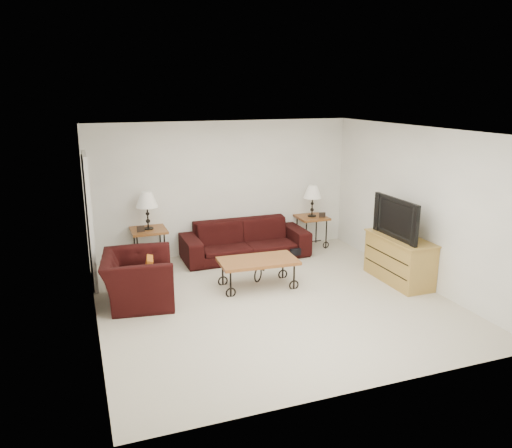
{
  "coord_description": "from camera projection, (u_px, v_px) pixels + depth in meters",
  "views": [
    {
      "loc": [
        -2.61,
        -6.46,
        3.03
      ],
      "look_at": [
        0.0,
        0.7,
        1.0
      ],
      "focal_mm": 35.25,
      "sensor_mm": 36.0,
      "label": 1
    }
  ],
  "objects": [
    {
      "name": "wall_front",
      "position": [
        368.0,
        278.0,
        4.92
      ],
      "size": [
        5.0,
        0.02,
        2.5
      ],
      "primitive_type": "cube",
      "color": "white",
      "rests_on": "ground"
    },
    {
      "name": "wall_right",
      "position": [
        418.0,
        206.0,
        8.01
      ],
      "size": [
        0.02,
        5.0,
        2.5
      ],
      "primitive_type": "cube",
      "color": "white",
      "rests_on": "ground"
    },
    {
      "name": "photo_frame_left",
      "position": [
        141.0,
        229.0,
        8.65
      ],
      "size": [
        0.13,
        0.04,
        0.11
      ],
      "primitive_type": "cube",
      "rotation": [
        0.0,
        0.0,
        0.18
      ],
      "color": "black",
      "rests_on": "side_table_left"
    },
    {
      "name": "armchair",
      "position": [
        138.0,
        279.0,
        7.34
      ],
      "size": [
        1.13,
        1.26,
        0.74
      ],
      "primitive_type": "imported",
      "rotation": [
        0.0,
        0.0,
        1.44
      ],
      "color": "black",
      "rests_on": "ground"
    },
    {
      "name": "doorway",
      "position": [
        89.0,
        222.0,
        7.93
      ],
      "size": [
        0.08,
        0.94,
        2.04
      ],
      "primitive_type": "cube",
      "color": "black",
      "rests_on": "ground"
    },
    {
      "name": "side_table_right",
      "position": [
        311.0,
        232.0,
        10.0
      ],
      "size": [
        0.58,
        0.58,
        0.62
      ],
      "primitive_type": "cube",
      "rotation": [
        0.0,
        0.0,
        -0.02
      ],
      "color": "brown",
      "rests_on": "ground"
    },
    {
      "name": "sofa",
      "position": [
        245.0,
        240.0,
        9.34
      ],
      "size": [
        2.34,
        0.91,
        0.68
      ],
      "primitive_type": "imported",
      "color": "black",
      "rests_on": "ground"
    },
    {
      "name": "wall_left",
      "position": [
        90.0,
        236.0,
        6.36
      ],
      "size": [
        0.02,
        5.0,
        2.5
      ],
      "primitive_type": "cube",
      "color": "white",
      "rests_on": "ground"
    },
    {
      "name": "wall_back",
      "position": [
        223.0,
        188.0,
        9.46
      ],
      "size": [
        5.0,
        0.02,
        2.5
      ],
      "primitive_type": "cube",
      "color": "white",
      "rests_on": "ground"
    },
    {
      "name": "throw_pillow",
      "position": [
        148.0,
        269.0,
        7.3
      ],
      "size": [
        0.13,
        0.34,
        0.33
      ],
      "primitive_type": "cube",
      "rotation": [
        0.0,
        0.0,
        1.44
      ],
      "color": "#C86B19",
      "rests_on": "armchair"
    },
    {
      "name": "lamp_right",
      "position": [
        312.0,
        201.0,
        9.84
      ],
      "size": [
        0.36,
        0.36,
        0.62
      ],
      "primitive_type": null,
      "rotation": [
        0.0,
        0.0,
        -0.02
      ],
      "color": "black",
      "rests_on": "side_table_right"
    },
    {
      "name": "ground",
      "position": [
        272.0,
        300.0,
        7.51
      ],
      "size": [
        5.0,
        5.0,
        0.0
      ],
      "primitive_type": "plane",
      "color": "beige",
      "rests_on": "ground"
    },
    {
      "name": "television",
      "position": [
        401.0,
        218.0,
        7.97
      ],
      "size": [
        0.15,
        1.12,
        0.65
      ],
      "primitive_type": "imported",
      "rotation": [
        0.0,
        0.0,
        -1.57
      ],
      "color": "black",
      "rests_on": "tv_stand"
    },
    {
      "name": "ceiling",
      "position": [
        274.0,
        131.0,
        6.87
      ],
      "size": [
        5.0,
        5.0,
        0.0
      ],
      "primitive_type": "plane",
      "color": "white",
      "rests_on": "wall_back"
    },
    {
      "name": "lamp_left",
      "position": [
        147.0,
        211.0,
        8.76
      ],
      "size": [
        0.38,
        0.38,
        0.67
      ],
      "primitive_type": null,
      "rotation": [
        0.0,
        0.0,
        0.0
      ],
      "color": "black",
      "rests_on": "side_table_left"
    },
    {
      "name": "side_table_left",
      "position": [
        149.0,
        247.0,
        8.93
      ],
      "size": [
        0.61,
        0.61,
        0.67
      ],
      "primitive_type": "cube",
      "rotation": [
        0.0,
        0.0,
        0.0
      ],
      "color": "brown",
      "rests_on": "ground"
    },
    {
      "name": "backpack",
      "position": [
        293.0,
        249.0,
        9.3
      ],
      "size": [
        0.34,
        0.28,
        0.39
      ],
      "primitive_type": "ellipsoid",
      "rotation": [
        0.0,
        0.0,
        0.17
      ],
      "color": "black",
      "rests_on": "ground"
    },
    {
      "name": "coffee_table",
      "position": [
        258.0,
        273.0,
        7.95
      ],
      "size": [
        1.25,
        0.72,
        0.46
      ],
      "primitive_type": "cube",
      "rotation": [
        0.0,
        0.0,
        -0.05
      ],
      "color": "brown",
      "rests_on": "ground"
    },
    {
      "name": "photo_frame_right",
      "position": [
        322.0,
        215.0,
        9.82
      ],
      "size": [
        0.13,
        0.04,
        0.1
      ],
      "primitive_type": "cube",
      "rotation": [
        0.0,
        0.0,
        -0.23
      ],
      "color": "black",
      "rests_on": "side_table_right"
    },
    {
      "name": "tv_stand",
      "position": [
        399.0,
        259.0,
        8.16
      ],
      "size": [
        0.52,
        1.25,
        0.75
      ],
      "primitive_type": "cube",
      "color": "#B08841",
      "rests_on": "ground"
    }
  ]
}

